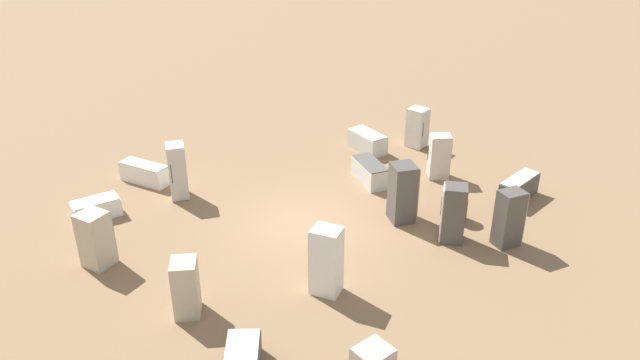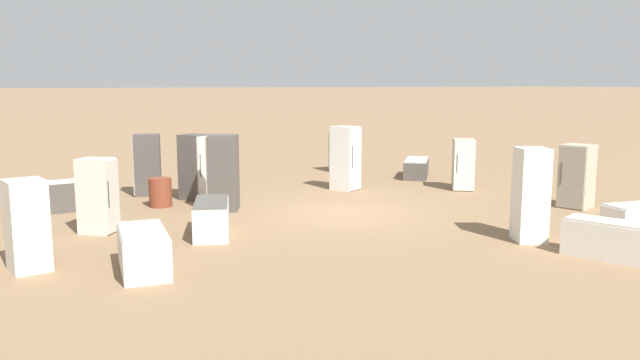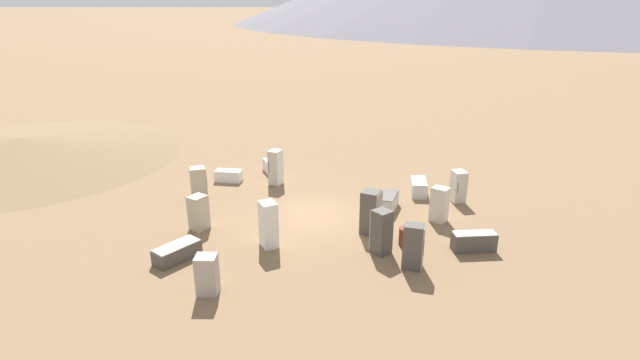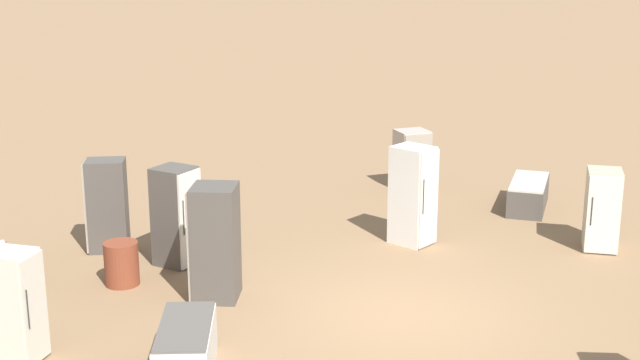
% 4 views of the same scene
% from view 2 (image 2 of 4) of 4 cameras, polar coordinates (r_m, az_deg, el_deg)
% --- Properties ---
extents(ground_plane, '(1000.00, 1000.00, 0.00)m').
position_cam_2_polar(ground_plane, '(15.70, 2.21, -3.07)').
color(ground_plane, '#846647').
extents(discarded_fridge_0, '(0.89, 1.70, 0.75)m').
position_cam_2_polar(discarded_fridge_0, '(11.25, -15.84, -6.25)').
color(discarded_fridge_0, silver).
rests_on(discarded_fridge_0, ground_plane).
extents(discarded_fridge_1, '(0.93, 0.98, 1.56)m').
position_cam_2_polar(discarded_fridge_1, '(19.57, 12.97, 1.39)').
color(discarded_fridge_1, '#B2A88E').
rests_on(discarded_fridge_1, ground_plane).
extents(discarded_fridge_2, '(0.89, 0.96, 1.95)m').
position_cam_2_polar(discarded_fridge_2, '(19.05, 2.34, 1.99)').
color(discarded_fridge_2, white).
rests_on(discarded_fridge_2, ground_plane).
extents(discarded_fridge_3, '(0.97, 0.94, 1.66)m').
position_cam_2_polar(discarded_fridge_3, '(17.64, 22.41, 0.32)').
color(discarded_fridge_3, '#B2A88E').
rests_on(discarded_fridge_3, ground_plane).
extents(discarded_fridge_4, '(1.74, 1.93, 0.64)m').
position_cam_2_polar(discarded_fridge_4, '(21.95, 8.81, 1.08)').
color(discarded_fridge_4, '#4C4742').
rests_on(discarded_fridge_4, ground_plane).
extents(discarded_fridge_5, '(1.19, 1.80, 0.76)m').
position_cam_2_polar(discarded_fridge_5, '(13.58, -9.87, -3.46)').
color(discarded_fridge_5, silver).
rests_on(discarded_fridge_5, ground_plane).
extents(discarded_fridge_6, '(0.82, 0.89, 1.94)m').
position_cam_2_polar(discarded_fridge_6, '(13.52, 18.67, -1.28)').
color(discarded_fridge_6, silver).
rests_on(discarded_fridge_6, ground_plane).
extents(discarded_fridge_7, '(1.54, 0.87, 0.63)m').
position_cam_2_polar(discarded_fridge_7, '(15.35, 27.10, -3.14)').
color(discarded_fridge_7, white).
rests_on(discarded_fridge_7, ground_plane).
extents(discarded_fridge_8, '(1.00, 1.00, 1.93)m').
position_cam_2_polar(discarded_fridge_8, '(16.19, -8.86, 0.66)').
color(discarded_fridge_8, '#4C4742').
rests_on(discarded_fridge_8, ground_plane).
extents(discarded_fridge_9, '(1.30, 1.94, 0.72)m').
position_cam_2_polar(discarded_fridge_9, '(12.79, 25.49, -5.05)').
color(discarded_fridge_9, silver).
rests_on(discarded_fridge_9, ground_plane).
extents(discarded_fridge_10, '(0.87, 0.73, 1.79)m').
position_cam_2_polar(discarded_fridge_10, '(18.78, -15.53, 1.34)').
color(discarded_fridge_10, '#4C4742').
rests_on(discarded_fridge_10, ground_plane).
extents(discarded_fridge_11, '(0.93, 0.94, 1.83)m').
position_cam_2_polar(discarded_fridge_11, '(17.83, -11.39, 1.18)').
color(discarded_fridge_11, '#4C4742').
rests_on(discarded_fridge_11, ground_plane).
extents(discarded_fridge_12, '(0.76, 0.87, 1.60)m').
position_cam_2_polar(discarded_fridge_12, '(11.96, -25.24, -3.77)').
color(discarded_fridge_12, silver).
rests_on(discarded_fridge_12, ground_plane).
extents(discarded_fridge_13, '(0.73, 0.71, 1.44)m').
position_cam_2_polar(discarded_fridge_13, '(22.95, 1.97, 2.52)').
color(discarded_fridge_13, '#A89E93').
rests_on(discarded_fridge_13, ground_plane).
extents(discarded_fridge_14, '(0.91, 0.87, 1.64)m').
position_cam_2_polar(discarded_fridge_14, '(14.37, -19.66, -1.37)').
color(discarded_fridge_14, beige).
rests_on(discarded_fridge_14, ground_plane).
extents(discarded_fridge_15, '(1.81, 0.78, 0.79)m').
position_cam_2_polar(discarded_fridge_15, '(17.14, -23.47, -1.46)').
color(discarded_fridge_15, '#4C4742').
rests_on(discarded_fridge_15, ground_plane).
extents(rusty_barrel, '(0.59, 0.59, 0.76)m').
position_cam_2_polar(rusty_barrel, '(17.03, -14.39, -1.10)').
color(rusty_barrel, brown).
rests_on(rusty_barrel, ground_plane).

